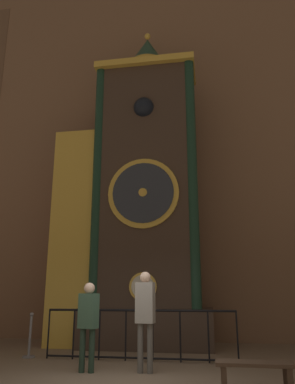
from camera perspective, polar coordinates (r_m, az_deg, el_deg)
cathedral_back_wall at (r=13.30m, az=1.57°, el=9.98°), size 24.00×0.32×14.09m
clock_tower at (r=10.96m, az=-2.11°, el=-1.19°), size 4.46×1.76×9.68m
railing_fence at (r=8.64m, az=-1.28°, el=-20.55°), size 4.19×0.05×1.05m
visitor_near at (r=7.50m, az=-9.01°, el=-18.35°), size 0.39×0.32×1.59m
visitor_far at (r=7.37m, az=-0.34°, el=-17.61°), size 0.36×0.26×1.80m
stanchion_post at (r=9.51m, az=-17.54°, el=-21.06°), size 0.28×0.28×0.96m
visitor_bench at (r=6.19m, az=16.08°, el=-24.82°), size 1.12×0.40×0.44m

